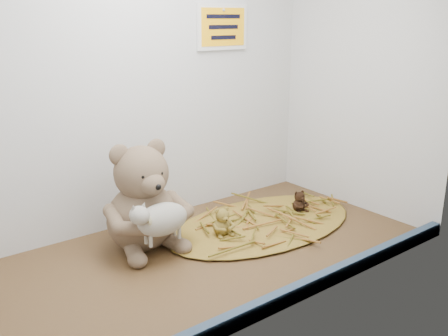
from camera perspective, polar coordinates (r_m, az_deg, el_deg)
alcove_shell at (r=121.81cm, az=-5.63°, el=10.74°), size 120.40×60.20×90.40cm
front_rail at (r=107.20cm, az=6.32°, el=-14.76°), size 119.28×2.20×3.60cm
straw_bed at (r=145.94cm, az=4.43°, el=-6.27°), size 61.51×35.71×1.19cm
main_teddy at (r=129.44cm, az=-9.43°, el=-3.11°), size 23.84×25.04×28.22cm
toy_lamb at (r=122.36cm, az=-7.07°, el=-5.85°), size 17.52×10.69×11.32cm
mini_teddy_tan at (r=135.86cm, az=-0.21°, el=-5.99°), size 7.36×7.64×7.73cm
mini_teddy_brown at (r=153.77cm, az=8.59°, el=-3.65°), size 5.96×6.21×6.46cm
wall_sign at (r=155.08cm, az=-0.19°, el=15.82°), size 16.00×1.20×11.00cm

